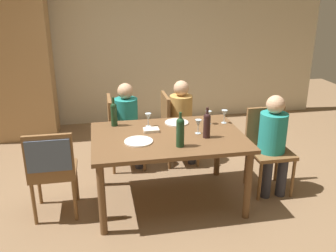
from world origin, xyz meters
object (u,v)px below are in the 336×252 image
person_man_guest (273,138)px  wine_bottle_dark_red (180,131)px  chair_far_right (174,124)px  person_woman_host (128,119)px  dining_table (168,143)px  person_man_bearded (183,116)px  chair_right_end (268,143)px  wine_glass_near_right (224,114)px  wine_glass_near_left (209,115)px  armoire_cabinet (13,66)px  wine_glass_centre (198,124)px  dinner_plate_guest_left (139,141)px  dinner_plate_host (177,123)px  wine_bottle_short_olive (207,124)px  wine_glass_far (148,117)px  chair_left_end (51,164)px  wine_bottle_tall_green (114,113)px  chair_far_left (120,127)px

person_man_guest → wine_bottle_dark_red: person_man_guest is taller
chair_far_right → person_woman_host: size_ratio=0.84×
dining_table → person_man_bearded: (0.37, 0.92, -0.03)m
chair_right_end → wine_glass_near_right: size_ratio=6.17×
wine_glass_near_left → wine_glass_near_right: same height
chair_far_right → wine_glass_near_right: bearing=32.1°
armoire_cabinet → person_man_bearded: 2.67m
wine_glass_centre → wine_bottle_dark_red: bearing=-131.0°
wine_bottle_dark_red → dinner_plate_guest_left: (-0.37, 0.18, -0.15)m
dinner_plate_host → wine_bottle_short_olive: bearing=-66.6°
wine_bottle_dark_red → dinner_plate_guest_left: bearing=154.1°
wine_bottle_short_olive → wine_glass_centre: (-0.05, 0.12, -0.03)m
wine_glass_near_left → wine_glass_centre: same height
wine_glass_near_right → wine_glass_far: 0.84m
person_man_guest → wine_bottle_short_olive: bearing=7.5°
person_woman_host → dinner_plate_host: 0.76m
wine_glass_far → dinner_plate_host: wine_glass_far is taller
chair_left_end → wine_glass_centre: (1.46, 0.12, 0.26)m
armoire_cabinet → dining_table: bearing=-50.8°
wine_bottle_short_olive → wine_glass_far: size_ratio=2.09×
armoire_cabinet → person_woman_host: size_ratio=2.00×
person_man_guest → wine_glass_centre: 0.86m
wine_bottle_tall_green → wine_glass_far: (0.36, -0.10, -0.03)m
dining_table → wine_bottle_tall_green: size_ratio=4.81×
armoire_cabinet → chair_far_right: bearing=-32.8°
armoire_cabinet → wine_glass_near_right: 3.27m
person_man_guest → wine_bottle_short_olive: person_man_guest is taller
wine_glass_far → chair_far_right: bearing=56.1°
wine_bottle_dark_red → wine_glass_near_right: size_ratio=2.27×
dining_table → chair_far_right: bearing=74.3°
wine_bottle_short_olive → wine_glass_near_right: bearing=50.2°
wine_glass_near_right → chair_left_end: bearing=-168.6°
chair_far_left → person_man_bearded: bearing=90.0°
chair_far_left → chair_far_right: 0.69m
wine_bottle_tall_green → dinner_plate_host: 0.70m
chair_left_end → wine_glass_near_right: chair_left_end is taller
wine_glass_centre → wine_glass_far: size_ratio=1.00×
chair_far_right → wine_glass_centre: chair_far_right is taller
wine_bottle_short_olive → chair_right_end: bearing=15.5°
dining_table → wine_glass_near_left: bearing=26.5°
dinner_plate_guest_left → person_man_guest: bearing=3.7°
person_man_bearded → dinner_plate_guest_left: size_ratio=3.93×
dinner_plate_host → dining_table: bearing=-115.7°
wine_bottle_dark_red → wine_glass_centre: wine_bottle_dark_red is taller
dinner_plate_guest_left → chair_right_end: bearing=8.1°
chair_far_left → person_woman_host: 0.15m
wine_bottle_tall_green → dinner_plate_guest_left: bearing=-68.3°
armoire_cabinet → chair_left_end: bearing=-73.4°
chair_far_right → wine_glass_centre: 0.98m
chair_right_end → chair_far_left: bearing=-27.7°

